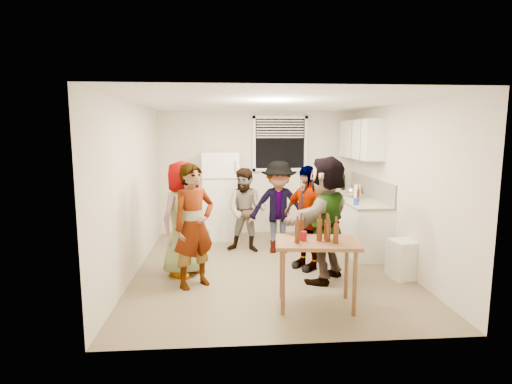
{
  "coord_description": "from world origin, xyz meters",
  "views": [
    {
      "loc": [
        -0.65,
        -5.89,
        2.06
      ],
      "look_at": [
        -0.19,
        0.26,
        1.15
      ],
      "focal_mm": 28.0,
      "sensor_mm": 36.0,
      "label": 1
    }
  ],
  "objects": [
    {
      "name": "wine_bottle",
      "position": [
        1.75,
        2.09,
        0.9
      ],
      "size": [
        0.08,
        0.08,
        0.32
      ],
      "primitive_type": "cylinder",
      "color": "black",
      "rests_on": "countertop"
    },
    {
      "name": "red_cup",
      "position": [
        0.25,
        -1.38,
        0.81
      ],
      "size": [
        0.08,
        0.08,
        0.11
      ],
      "primitive_type": "cylinder",
      "color": "#9D0F15",
      "rests_on": "serving_table"
    },
    {
      "name": "window",
      "position": [
        0.45,
        2.21,
        1.85
      ],
      "size": [
        1.12,
        0.1,
        1.06
      ],
      "primitive_type": null,
      "color": "white",
      "rests_on": "room"
    },
    {
      "name": "beer_bottle_table",
      "position": [
        0.44,
        -1.4,
        0.81
      ],
      "size": [
        0.07,
        0.07,
        0.25
      ],
      "primitive_type": "cylinder",
      "color": "#47230C",
      "rests_on": "serving_table"
    },
    {
      "name": "serving_table",
      "position": [
        0.41,
        -1.4,
        0.0
      ],
      "size": [
        1.02,
        0.74,
        0.81
      ],
      "primitive_type": null,
      "rotation": [
        0.0,
        0.0,
        -0.11
      ],
      "color": "brown",
      "rests_on": "ground"
    },
    {
      "name": "beer_bottle_counter",
      "position": [
        1.6,
        0.7,
        0.9
      ],
      "size": [
        0.05,
        0.05,
        0.21
      ],
      "primitive_type": "cylinder",
      "color": "#47230C",
      "rests_on": "countertop"
    },
    {
      "name": "guest_black",
      "position": [
        0.56,
        -0.04,
        0.0
      ],
      "size": [
        1.84,
        1.67,
        0.39
      ],
      "primitive_type": "imported",
      "rotation": [
        0.0,
        0.0,
        -0.96
      ],
      "color": "black",
      "rests_on": "ground"
    },
    {
      "name": "counter_lower",
      "position": [
        1.7,
        1.15,
        0.43
      ],
      "size": [
        0.6,
        2.2,
        0.86
      ],
      "primitive_type": "cube",
      "color": "white",
      "rests_on": "ground"
    },
    {
      "name": "upper_cabinets",
      "position": [
        1.83,
        1.35,
        1.95
      ],
      "size": [
        0.34,
        1.6,
        0.7
      ],
      "primitive_type": "cube",
      "color": "white",
      "rests_on": "room"
    },
    {
      "name": "picture_frame",
      "position": [
        1.92,
        1.59,
        0.97
      ],
      "size": [
        0.02,
        0.17,
        0.14
      ],
      "primitive_type": "cube",
      "color": "gold",
      "rests_on": "countertop"
    },
    {
      "name": "guest_stripe",
      "position": [
        -1.09,
        -0.64,
        0.0
      ],
      "size": [
        1.47,
        1.71,
        0.4
      ],
      "primitive_type": "imported",
      "rotation": [
        0.0,
        0.0,
        0.62
      ],
      "color": "#141933",
      "rests_on": "ground"
    },
    {
      "name": "guest_back_left",
      "position": [
        -0.3,
        0.92,
        0.0
      ],
      "size": [
        1.05,
        1.6,
        0.56
      ],
      "primitive_type": "imported",
      "rotation": [
        0.0,
        0.0,
        -0.25
      ],
      "color": "brown",
      "rests_on": "ground"
    },
    {
      "name": "guest_grey",
      "position": [
        -1.27,
        -0.15,
        0.0
      ],
      "size": [
        1.8,
        1.72,
        0.53
      ],
      "primitive_type": "imported",
      "rotation": [
        0.0,
        0.0,
        0.85
      ],
      "color": "#9B9B9B",
      "rests_on": "ground"
    },
    {
      "name": "kettle",
      "position": [
        1.65,
        1.19,
        0.9
      ],
      "size": [
        0.3,
        0.27,
        0.22
      ],
      "primitive_type": null,
      "rotation": [
        0.0,
        0.0,
        -0.2
      ],
      "color": "silver",
      "rests_on": "countertop"
    },
    {
      "name": "refrigerator",
      "position": [
        -0.75,
        1.88,
        0.85
      ],
      "size": [
        0.7,
        0.7,
        1.7
      ],
      "primitive_type": "cube",
      "color": "white",
      "rests_on": "ground"
    },
    {
      "name": "paper_towel",
      "position": [
        1.68,
        0.98,
        0.9
      ],
      "size": [
        0.12,
        0.12,
        0.25
      ],
      "primitive_type": "cylinder",
      "color": "white",
      "rests_on": "countertop"
    },
    {
      "name": "blue_cup",
      "position": [
        1.46,
        0.37,
        0.9
      ],
      "size": [
        0.09,
        0.09,
        0.12
      ],
      "primitive_type": "cylinder",
      "color": "#2145B0",
      "rests_on": "countertop"
    },
    {
      "name": "room",
      "position": [
        0.0,
        0.0,
        0.0
      ],
      "size": [
        4.0,
        4.5,
        2.5
      ],
      "primitive_type": null,
      "color": "silver",
      "rests_on": "ground"
    },
    {
      "name": "backsplash",
      "position": [
        1.99,
        1.15,
        1.08
      ],
      "size": [
        0.03,
        2.2,
        0.36
      ],
      "primitive_type": "cube",
      "color": "#BCB8AB",
      "rests_on": "countertop"
    },
    {
      "name": "guest_orange",
      "position": [
        0.73,
        -0.54,
        0.0
      ],
      "size": [
        2.39,
        2.37,
        0.52
      ],
      "primitive_type": "imported",
      "rotation": [
        0.0,
        0.0,
        4.04
      ],
      "color": "#C36E4D",
      "rests_on": "ground"
    },
    {
      "name": "countertop",
      "position": [
        1.7,
        1.15,
        0.88
      ],
      "size": [
        0.64,
        2.22,
        0.04
      ],
      "primitive_type": "cube",
      "color": "beige",
      "rests_on": "counter_lower"
    },
    {
      "name": "trash_bin",
      "position": [
        1.88,
        -0.56,
        0.25
      ],
      "size": [
        0.43,
        0.43,
        0.55
      ],
      "primitive_type": "cube",
      "rotation": [
        0.0,
        0.0,
        0.18
      ],
      "color": "white",
      "rests_on": "ground"
    },
    {
      "name": "guest_back_right",
      "position": [
        0.25,
        0.84,
        0.0
      ],
      "size": [
        1.16,
        1.68,
        0.59
      ],
      "primitive_type": "imported",
      "rotation": [
        0.0,
        0.0,
        -0.08
      ],
      "color": "#3A393E",
      "rests_on": "ground"
    }
  ]
}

